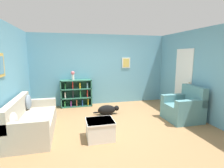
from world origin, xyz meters
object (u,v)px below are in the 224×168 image
(recliner_chair, at_px, (184,108))
(coffee_table, at_px, (100,129))
(dog, at_px, (107,110))
(couch, at_px, (31,121))
(bookshelf, at_px, (76,93))
(vase, at_px, (73,75))

(recliner_chair, xyz_separation_m, coffee_table, (-2.53, -0.54, -0.13))
(coffee_table, xyz_separation_m, dog, (0.50, 1.52, -0.07))
(dog, bearing_deg, couch, -156.54)
(bookshelf, relative_size, recliner_chair, 1.12)
(bookshelf, height_order, coffee_table, bookshelf)
(vase, bearing_deg, bookshelf, 12.52)
(couch, xyz_separation_m, recliner_chair, (4.06, -0.09, 0.05))
(recliner_chair, distance_m, dog, 2.26)
(vase, bearing_deg, coffee_table, -79.40)
(dog, bearing_deg, coffee_table, -108.19)
(coffee_table, height_order, vase, vase)
(coffee_table, distance_m, vase, 2.86)
(bookshelf, xyz_separation_m, vase, (-0.10, -0.02, 0.68))
(couch, bearing_deg, bookshelf, 60.87)
(coffee_table, bearing_deg, dog, 71.81)
(dog, xyz_separation_m, vase, (-1.00, 1.14, 1.00))
(dog, bearing_deg, vase, 131.25)
(recliner_chair, distance_m, vase, 3.78)
(couch, distance_m, bookshelf, 2.35)
(couch, relative_size, vase, 6.08)
(recliner_chair, bearing_deg, coffee_table, -167.85)
(coffee_table, height_order, dog, coffee_table)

